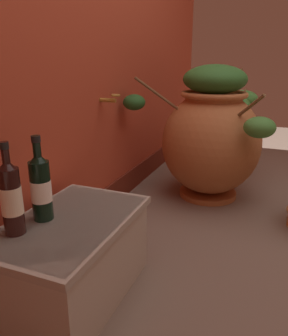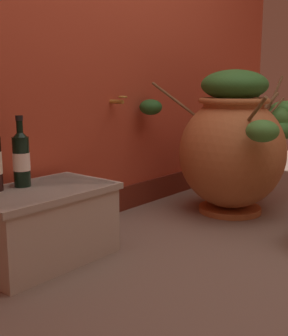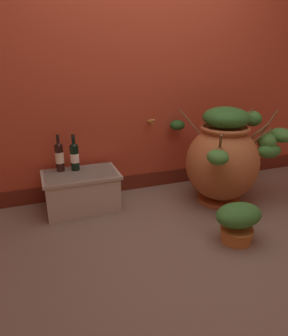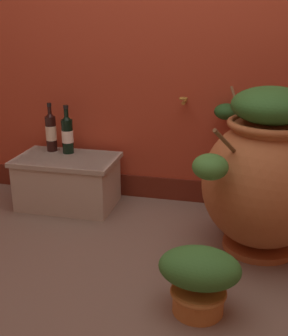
{
  "view_description": "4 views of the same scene",
  "coord_description": "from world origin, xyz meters",
  "px_view_note": "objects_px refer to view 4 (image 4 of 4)",
  "views": [
    {
      "loc": [
        -1.64,
        0.13,
        0.95
      ],
      "look_at": [
        -0.08,
        0.75,
        0.39
      ],
      "focal_mm": 35.59,
      "sensor_mm": 36.0,
      "label": 1
    },
    {
      "loc": [
        -1.86,
        -0.77,
        0.82
      ],
      "look_at": [
        -0.04,
        0.73,
        0.36
      ],
      "focal_mm": 46.37,
      "sensor_mm": 36.0,
      "label": 2
    },
    {
      "loc": [
        -1.0,
        -1.74,
        1.31
      ],
      "look_at": [
        -0.07,
        0.8,
        0.34
      ],
      "focal_mm": 32.46,
      "sensor_mm": 36.0,
      "label": 3
    },
    {
      "loc": [
        0.49,
        -1.76,
        1.26
      ],
      "look_at": [
        -0.09,
        0.68,
        0.37
      ],
      "focal_mm": 46.83,
      "sensor_mm": 36.0,
      "label": 4
    }
  ],
  "objects_px": {
    "wine_bottle_left": "(51,131)",
    "potted_shrub": "(199,277)",
    "terracotta_urn": "(269,174)",
    "wine_bottle_middle": "(67,133)"
  },
  "relations": [
    {
      "from": "terracotta_urn",
      "to": "potted_shrub",
      "type": "distance_m",
      "value": 0.75
    },
    {
      "from": "wine_bottle_middle",
      "to": "potted_shrub",
      "type": "bearing_deg",
      "value": -45.3
    },
    {
      "from": "terracotta_urn",
      "to": "wine_bottle_left",
      "type": "height_order",
      "value": "terracotta_urn"
    },
    {
      "from": "wine_bottle_left",
      "to": "terracotta_urn",
      "type": "bearing_deg",
      "value": -16.38
    },
    {
      "from": "terracotta_urn",
      "to": "potted_shrub",
      "type": "relative_size",
      "value": 2.72
    },
    {
      "from": "wine_bottle_middle",
      "to": "potted_shrub",
      "type": "height_order",
      "value": "wine_bottle_middle"
    },
    {
      "from": "terracotta_urn",
      "to": "wine_bottle_left",
      "type": "xyz_separation_m",
      "value": [
        -1.45,
        0.43,
        0.04
      ]
    },
    {
      "from": "wine_bottle_middle",
      "to": "wine_bottle_left",
      "type": "bearing_deg",
      "value": 170.28
    },
    {
      "from": "potted_shrub",
      "to": "wine_bottle_left",
      "type": "bearing_deg",
      "value": 137.5
    },
    {
      "from": "wine_bottle_left",
      "to": "potted_shrub",
      "type": "distance_m",
      "value": 1.61
    }
  ]
}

